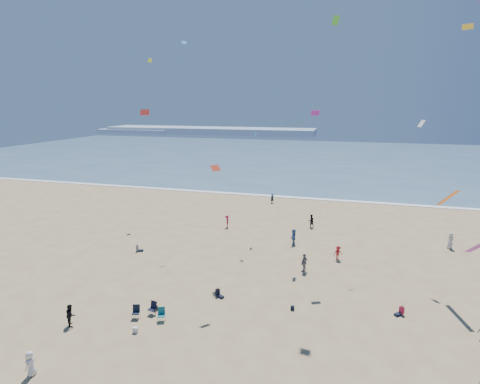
# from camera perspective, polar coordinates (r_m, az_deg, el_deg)

# --- Properties ---
(ground) EXTENTS (220.00, 220.00, 0.00)m
(ground) POSITION_cam_1_polar(r_m,az_deg,el_deg) (24.63, -10.63, -26.34)
(ground) COLOR tan
(ground) RESTS_ON ground
(ocean) EXTENTS (220.00, 100.00, 0.06)m
(ocean) POSITION_cam_1_polar(r_m,az_deg,el_deg) (113.24, 10.93, 5.21)
(ocean) COLOR #476B84
(ocean) RESTS_ON ground
(surf_line) EXTENTS (220.00, 1.20, 0.08)m
(surf_line) POSITION_cam_1_polar(r_m,az_deg,el_deg) (64.36, 7.13, -0.76)
(surf_line) COLOR white
(surf_line) RESTS_ON ground
(headland_far) EXTENTS (110.00, 20.00, 3.20)m
(headland_far) POSITION_cam_1_polar(r_m,az_deg,el_deg) (199.60, -4.75, 9.30)
(headland_far) COLOR #7A8EA8
(headland_far) RESTS_ON ground
(headland_near) EXTENTS (40.00, 14.00, 2.00)m
(headland_near) POSITION_cam_1_polar(r_m,az_deg,el_deg) (212.43, -15.53, 8.95)
(headland_near) COLOR #7A8EA8
(headland_near) RESTS_ON ground
(standing_flyers) EXTENTS (31.00, 46.26, 1.82)m
(standing_flyers) POSITION_cam_1_polar(r_m,az_deg,el_deg) (34.41, 8.30, -12.27)
(standing_flyers) COLOR gray
(standing_flyers) RESTS_ON ground
(seated_group) EXTENTS (26.86, 23.45, 0.84)m
(seated_group) POSITION_cam_1_polar(r_m,az_deg,el_deg) (28.11, -1.09, -19.42)
(seated_group) COLOR white
(seated_group) RESTS_ON ground
(chair_cluster) EXTENTS (2.77, 1.53, 1.00)m
(chair_cluster) POSITION_cam_1_polar(r_m,az_deg,el_deg) (30.03, -13.61, -17.33)
(chair_cluster) COLOR black
(chair_cluster) RESTS_ON ground
(white_tote) EXTENTS (0.35, 0.20, 0.40)m
(white_tote) POSITION_cam_1_polar(r_m,az_deg,el_deg) (28.82, -15.66, -19.58)
(white_tote) COLOR silver
(white_tote) RESTS_ON ground
(black_backpack) EXTENTS (0.30, 0.22, 0.38)m
(black_backpack) POSITION_cam_1_polar(r_m,az_deg,el_deg) (31.00, -12.76, -16.90)
(black_backpack) COLOR black
(black_backpack) RESTS_ON ground
(navy_bag) EXTENTS (0.28, 0.18, 0.34)m
(navy_bag) POSITION_cam_1_polar(r_m,az_deg,el_deg) (30.67, 8.00, -17.08)
(navy_bag) COLOR black
(navy_bag) RESTS_ON ground
(kites_aloft) EXTENTS (38.54, 35.70, 25.00)m
(kites_aloft) POSITION_cam_1_polar(r_m,az_deg,el_deg) (29.98, 19.11, 8.55)
(kites_aloft) COLOR green
(kites_aloft) RESTS_ON ground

